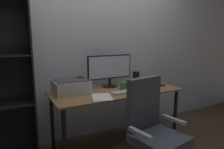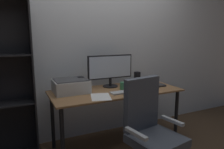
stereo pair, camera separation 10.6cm
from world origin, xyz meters
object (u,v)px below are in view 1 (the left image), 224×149
object	(u,v)px
mouse	(137,89)
speaker_left	(80,84)
monitor	(110,68)
speaker_right	(136,78)
coffee_mug	(123,86)
printer	(71,86)
laptop	(150,85)
office_chair	(153,136)
keyboard	(123,92)
desk	(116,97)

from	to	relation	value
mouse	speaker_left	size ratio (longest dim) A/B	0.56
monitor	speaker_right	world-z (taller)	monitor
mouse	coffee_mug	size ratio (longest dim) A/B	0.99
printer	laptop	bearing A→B (deg)	-7.50
monitor	printer	bearing A→B (deg)	-173.96
laptop	office_chair	size ratio (longest dim) A/B	0.32
speaker_right	office_chair	size ratio (longest dim) A/B	0.17
mouse	keyboard	bearing A→B (deg)	-179.98
keyboard	monitor	bearing A→B (deg)	88.27
keyboard	laptop	distance (m)	0.54
laptop	desk	bearing A→B (deg)	-176.35
laptop	speaker_right	world-z (taller)	speaker_right
desk	keyboard	distance (m)	0.18
mouse	laptop	world-z (taller)	mouse
mouse	speaker_left	world-z (taller)	speaker_left
printer	keyboard	bearing A→B (deg)	-27.96
monitor	office_chair	bearing A→B (deg)	-90.90
keyboard	speaker_left	size ratio (longest dim) A/B	1.71
desk	laptop	bearing A→B (deg)	0.07
mouse	printer	bearing A→B (deg)	156.76
monitor	office_chair	xyz separation A→B (m)	(-0.01, -0.94, -0.53)
speaker_right	speaker_left	bearing A→B (deg)	180.00
desk	printer	bearing A→B (deg)	165.11
monitor	coffee_mug	bearing A→B (deg)	-68.56
keyboard	coffee_mug	xyz separation A→B (m)	(0.08, 0.14, 0.04)
monitor	laptop	size ratio (longest dim) A/B	1.94
speaker_right	office_chair	world-z (taller)	office_chair
coffee_mug	printer	bearing A→B (deg)	166.71
office_chair	speaker_right	bearing A→B (deg)	55.52
monitor	speaker_left	size ratio (longest dim) A/B	3.64
coffee_mug	printer	world-z (taller)	printer
office_chair	speaker_left	bearing A→B (deg)	103.21
coffee_mug	office_chair	xyz separation A→B (m)	(-0.10, -0.73, -0.33)
monitor	coffee_mug	size ratio (longest dim) A/B	6.42
speaker_left	office_chair	bearing A→B (deg)	-66.91
mouse	speaker_right	bearing A→B (deg)	55.10
office_chair	monitor	bearing A→B (deg)	79.22
keyboard	speaker_left	xyz separation A→B (m)	(-0.41, 0.34, 0.08)
keyboard	speaker_left	distance (m)	0.54
speaker_right	printer	bearing A→B (deg)	-177.01
coffee_mug	speaker_left	distance (m)	0.53
desk	monitor	xyz separation A→B (m)	(0.02, 0.20, 0.33)
monitor	speaker_left	world-z (taller)	monitor
laptop	speaker_right	bearing A→B (deg)	122.85
printer	speaker_left	bearing A→B (deg)	20.34
desk	printer	world-z (taller)	printer
monitor	laptop	xyz separation A→B (m)	(0.52, -0.20, -0.23)
speaker_left	office_chair	distance (m)	1.08
keyboard	coffee_mug	size ratio (longest dim) A/B	3.00
speaker_right	office_chair	bearing A→B (deg)	-114.60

